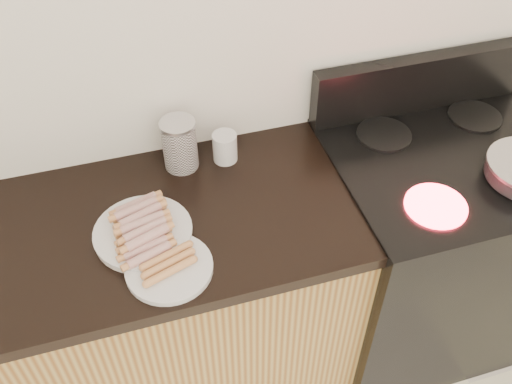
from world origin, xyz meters
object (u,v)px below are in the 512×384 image
object	(u,v)px
main_plate	(143,234)
canister	(180,144)
stove	(426,250)
mug	(225,147)
side_plate	(169,268)

from	to	relation	value
main_plate	canister	xyz separation A→B (m)	(0.16, 0.26, 0.08)
stove	canister	distance (m)	1.01
main_plate	stove	bearing A→B (deg)	1.56
stove	mug	bearing A→B (deg)	162.43
canister	main_plate	bearing A→B (deg)	-121.88
side_plate	mug	world-z (taller)	mug
canister	mug	xyz separation A→B (m)	(0.14, -0.01, -0.04)
stove	main_plate	bearing A→B (deg)	-178.44
main_plate	side_plate	bearing A→B (deg)	-71.17
stove	canister	world-z (taller)	canister
stove	main_plate	xyz separation A→B (m)	(-1.00, -0.03, 0.45)
side_plate	mug	size ratio (longest dim) A/B	2.40
main_plate	mug	distance (m)	0.39
main_plate	side_plate	distance (m)	0.15
stove	mug	xyz separation A→B (m)	(-0.70, 0.22, 0.49)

